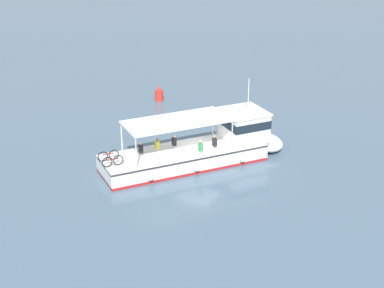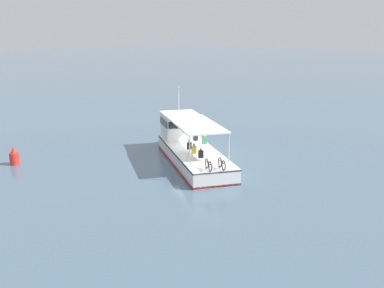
% 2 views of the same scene
% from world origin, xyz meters
% --- Properties ---
extents(ground_plane, '(400.00, 400.00, 0.00)m').
position_xyz_m(ground_plane, '(0.00, 0.00, 0.00)').
color(ground_plane, slate).
extents(ferry_main, '(12.39, 9.41, 5.32)m').
position_xyz_m(ferry_main, '(0.49, -0.24, 1.02)').
color(ferry_main, white).
rests_on(ferry_main, ground).
extents(channel_buoy, '(0.70, 0.70, 1.40)m').
position_xyz_m(channel_buoy, '(8.99, 9.71, 0.57)').
color(channel_buoy, red).
rests_on(channel_buoy, ground).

